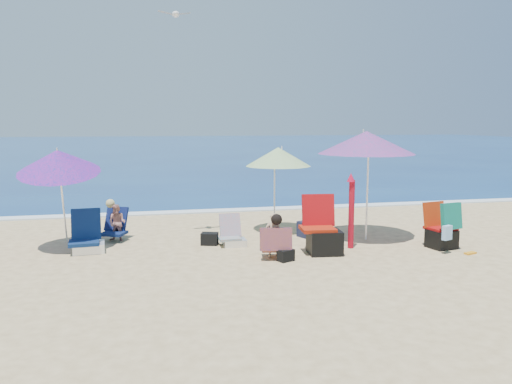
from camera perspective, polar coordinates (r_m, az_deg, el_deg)
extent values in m
plane|color=#D8BC84|center=(9.64, 3.05, -7.23)|extent=(120.00, 120.00, 0.00)
cube|color=navy|center=(54.09, -9.81, 4.99)|extent=(120.00, 80.00, 0.12)
cube|color=white|center=(14.51, -2.33, -2.04)|extent=(120.00, 0.50, 0.04)
cylinder|color=white|center=(11.06, 12.35, 0.25)|extent=(0.05, 0.05, 2.16)
cone|color=#EC1F84|center=(11.10, 12.24, 5.43)|extent=(2.69, 2.69, 0.49)
cylinder|color=white|center=(11.20, 11.93, 6.56)|extent=(0.04, 0.04, 0.13)
cylinder|color=white|center=(11.67, 2.08, -0.07)|extent=(0.04, 0.04, 1.80)
cone|color=#519C18|center=(11.54, 2.50, 3.96)|extent=(1.89, 1.89, 0.43)
cylinder|color=white|center=(11.48, 2.91, 4.89)|extent=(0.04, 0.04, 0.11)
cylinder|color=white|center=(10.89, -20.77, -1.14)|extent=(0.06, 0.47, 1.76)
cone|color=#C11B9D|center=(10.56, -21.24, 3.24)|extent=(1.63, 1.69, 0.82)
cylinder|color=silver|center=(10.50, -21.35, 4.31)|extent=(0.03, 0.06, 0.12)
cylinder|color=#A80C1B|center=(10.31, 10.61, -2.47)|extent=(0.13, 0.13, 1.37)
cone|color=#B90D2D|center=(10.19, 10.57, 1.62)|extent=(0.19, 0.19, 0.17)
cube|color=#0D234B|center=(10.39, -18.68, -5.40)|extent=(0.60, 0.53, 0.07)
cube|color=#0D224C|center=(10.64, -18.47, -3.41)|extent=(0.58, 0.37, 0.60)
cube|color=white|center=(10.47, -18.18, -5.91)|extent=(0.62, 0.56, 0.18)
cube|color=#C06044|center=(10.41, -2.96, -5.22)|extent=(0.44, 0.38, 0.05)
cube|color=#E95552|center=(10.59, -2.91, -3.69)|extent=(0.44, 0.25, 0.46)
cube|color=white|center=(10.45, -2.41, -5.65)|extent=(0.45, 0.40, 0.14)
cube|color=#A0200B|center=(9.84, 6.91, -4.12)|extent=(0.69, 0.63, 0.07)
cube|color=#A10B0F|center=(10.03, 6.97, -2.04)|extent=(0.65, 0.24, 0.64)
cube|color=black|center=(9.88, 7.67, -5.57)|extent=(0.66, 0.60, 0.45)
cube|color=#9E0C0B|center=(10.91, 19.95, -3.84)|extent=(0.60, 0.56, 0.06)
cube|color=#AE2E0C|center=(10.99, 19.29, -2.36)|extent=(0.53, 0.25, 0.52)
cube|color=black|center=(10.89, 20.04, -4.96)|extent=(0.58, 0.54, 0.37)
cube|color=#097554|center=(10.61, 21.01, -2.54)|extent=(0.48, 0.25, 0.52)
cube|color=#93C0EC|center=(10.39, 20.59, -4.29)|extent=(0.22, 0.16, 0.28)
imported|color=tan|center=(9.48, 1.95, -4.87)|extent=(0.33, 0.25, 0.84)
cube|color=#3A0F6E|center=(9.55, 2.02, -6.33)|extent=(0.53, 0.48, 0.06)
cube|color=navy|center=(9.30, 2.23, -5.30)|extent=(0.60, 0.30, 0.43)
sphere|color=black|center=(9.28, 2.31, -3.08)|extent=(0.21, 0.21, 0.21)
imported|color=#A97165|center=(11.18, -15.27, -3.34)|extent=(0.47, 0.42, 0.79)
cube|color=#0D1C49|center=(11.20, -15.62, -4.48)|extent=(0.60, 0.57, 0.06)
cube|color=#0B1541|center=(11.43, -15.35, -2.91)|extent=(0.55, 0.44, 0.51)
sphere|color=tan|center=(11.31, -15.99, -1.24)|extent=(0.19, 0.19, 0.19)
cube|color=black|center=(10.56, -5.21, -5.24)|extent=(0.40, 0.34, 0.25)
cube|color=#181D36|center=(11.31, 5.99, -4.12)|extent=(0.56, 0.50, 0.34)
cube|color=black|center=(9.32, 3.35, -7.08)|extent=(0.34, 0.29, 0.22)
cube|color=orange|center=(10.64, 22.85, -6.32)|extent=(0.27, 0.18, 0.03)
ellipsoid|color=white|center=(11.13, -8.98, 19.04)|extent=(0.19, 0.32, 0.12)
cube|color=gray|center=(11.09, -10.09, 19.14)|extent=(0.31, 0.12, 0.07)
cube|color=gray|center=(11.15, -8.18, 19.12)|extent=(0.31, 0.12, 0.07)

